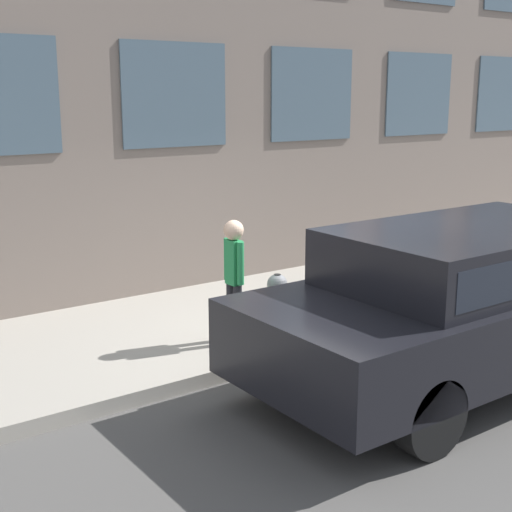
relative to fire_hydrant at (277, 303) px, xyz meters
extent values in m
plane|color=#514F4C|center=(-0.57, -0.07, -0.54)|extent=(80.00, 80.00, 0.00)
cube|color=#A8A093|center=(0.96, -0.07, -0.46)|extent=(3.06, 60.00, 0.16)
cube|color=#4C6070|center=(2.47, -7.63, 2.44)|extent=(0.03, 1.66, 1.45)
cube|color=#4C6070|center=(2.47, -5.11, 2.44)|extent=(0.03, 1.66, 1.45)
cube|color=#4C6070|center=(2.47, -2.59, 2.44)|extent=(0.03, 1.66, 1.45)
cube|color=#4C6070|center=(2.47, -0.07, 2.44)|extent=(0.03, 1.66, 1.45)
cylinder|color=gray|center=(0.00, 0.00, -0.36)|extent=(0.32, 0.32, 0.04)
cylinder|color=gray|center=(0.00, 0.00, -0.07)|extent=(0.23, 0.23, 0.62)
sphere|color=slate|center=(0.00, 0.00, 0.24)|extent=(0.25, 0.25, 0.25)
cylinder|color=black|center=(0.00, 0.00, 0.31)|extent=(0.08, 0.08, 0.10)
cylinder|color=gray|center=(0.00, -0.17, 0.00)|extent=(0.09, 0.10, 0.09)
cylinder|color=gray|center=(0.00, 0.17, 0.00)|extent=(0.09, 0.10, 0.09)
cylinder|color=#232328|center=(0.01, 0.57, -0.03)|extent=(0.10, 0.10, 0.69)
cylinder|color=#232328|center=(0.15, 0.57, -0.03)|extent=(0.10, 0.10, 0.69)
cube|color=#268C4C|center=(0.08, 0.57, 0.57)|extent=(0.19, 0.13, 0.52)
cylinder|color=#268C4C|center=(-0.05, 0.57, 0.59)|extent=(0.08, 0.08, 0.49)
cylinder|color=#268C4C|center=(0.21, 0.57, 0.59)|extent=(0.08, 0.08, 0.49)
sphere|color=beige|center=(0.08, 0.57, 0.95)|extent=(0.23, 0.23, 0.23)
cylinder|color=black|center=(-2.87, 0.59, -0.19)|extent=(0.24, 0.71, 0.71)
cylinder|color=black|center=(-1.05, 0.59, -0.19)|extent=(0.24, 0.71, 0.71)
cylinder|color=black|center=(-1.05, -2.57, -0.19)|extent=(0.24, 0.71, 0.71)
cube|color=black|center=(-1.96, -0.99, 0.18)|extent=(2.06, 5.08, 0.74)
cube|color=black|center=(-1.96, -1.12, 0.84)|extent=(1.81, 3.15, 0.58)
cube|color=#1E232D|center=(-1.96, -1.12, 0.84)|extent=(1.82, 2.90, 0.37)
camera|label=1|loc=(-6.49, 5.01, 2.47)|focal=50.00mm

